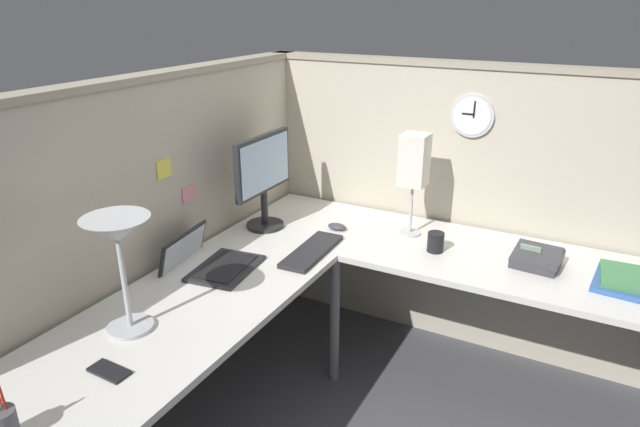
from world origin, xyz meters
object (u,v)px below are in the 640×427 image
object	(u,v)px
desk_lamp_dome	(118,239)
book_stack	(622,280)
monitor	(264,175)
desk_lamp_paper	(414,163)
wall_clock	(473,116)
office_phone	(538,259)
coffee_mug	(436,242)
pen_cup	(3,425)
computer_mouse	(337,227)
cell_phone	(109,371)
keyboard	(312,251)
laptop	(207,262)

from	to	relation	value
desk_lamp_dome	book_stack	distance (m)	2.06
monitor	desk_lamp_paper	distance (m)	0.77
book_stack	wall_clock	xyz separation A→B (m)	(0.36, 0.78, 0.57)
monitor	wall_clock	xyz separation A→B (m)	(0.54, -0.92, 0.30)
desk_lamp_dome	office_phone	distance (m)	1.80
desk_lamp_dome	office_phone	world-z (taller)	desk_lamp_dome
book_stack	coffee_mug	distance (m)	0.81
monitor	coffee_mug	world-z (taller)	monitor
pen_cup	desk_lamp_paper	bearing A→B (deg)	-15.02
pen_cup	office_phone	bearing A→B (deg)	-32.35
computer_mouse	cell_phone	xyz separation A→B (m)	(-1.43, 0.13, -0.01)
cell_phone	keyboard	bearing A→B (deg)	-6.00
desk_lamp_dome	book_stack	bearing A→B (deg)	-52.41
desk_lamp_dome	pen_cup	size ratio (longest dim) A/B	2.47
cell_phone	book_stack	xyz separation A→B (m)	(1.46, -1.48, 0.02)
pen_cup	coffee_mug	size ratio (longest dim) A/B	1.88
book_stack	laptop	bearing A→B (deg)	112.61
computer_mouse	desk_lamp_paper	xyz separation A→B (m)	(0.12, -0.36, 0.37)
cell_phone	desk_lamp_paper	xyz separation A→B (m)	(1.55, -0.49, 0.38)
monitor	book_stack	distance (m)	1.73
desk_lamp_paper	pen_cup	bearing A→B (deg)	164.98
monitor	cell_phone	world-z (taller)	monitor
pen_cup	office_phone	size ratio (longest dim) A/B	0.81
coffee_mug	keyboard	bearing A→B (deg)	120.17
keyboard	computer_mouse	size ratio (longest dim) A/B	4.13
office_phone	computer_mouse	bearing A→B (deg)	92.44
computer_mouse	wall_clock	world-z (taller)	wall_clock
monitor	laptop	distance (m)	0.59
coffee_mug	wall_clock	distance (m)	0.68
computer_mouse	desk_lamp_paper	world-z (taller)	desk_lamp_paper
cell_phone	office_phone	distance (m)	1.85
keyboard	desk_lamp_paper	bearing A→B (deg)	-39.79
wall_clock	monitor	bearing A→B (deg)	120.33
desk_lamp_dome	desk_lamp_paper	size ratio (longest dim) A/B	0.84
desk_lamp_dome	pen_cup	bearing A→B (deg)	-168.85
wall_clock	desk_lamp_paper	bearing A→B (deg)	142.92
desk_lamp_paper	wall_clock	xyz separation A→B (m)	(0.27, -0.20, 0.21)
coffee_mug	office_phone	bearing A→B (deg)	-82.85
desk_lamp_paper	coffee_mug	bearing A→B (deg)	-127.97
desk_lamp_dome	cell_phone	bearing A→B (deg)	-149.48
cell_phone	office_phone	xyz separation A→B (m)	(1.47, -1.13, 0.03)
pen_cup	desk_lamp_dome	bearing A→B (deg)	11.15
keyboard	desk_lamp_paper	distance (m)	0.67
laptop	desk_lamp_dome	world-z (taller)	desk_lamp_dome
coffee_mug	pen_cup	bearing A→B (deg)	158.64
computer_mouse	book_stack	size ratio (longest dim) A/B	0.35
computer_mouse	wall_clock	size ratio (longest dim) A/B	0.47
office_phone	wall_clock	size ratio (longest dim) A/B	1.01
pen_cup	desk_lamp_paper	xyz separation A→B (m)	(1.90, -0.51, 0.33)
computer_mouse	book_stack	bearing A→B (deg)	-88.49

